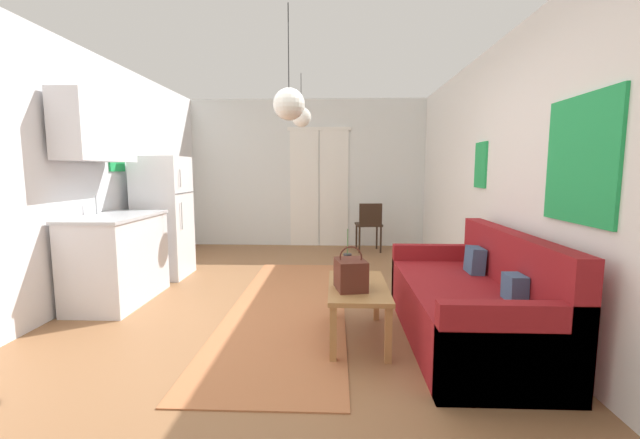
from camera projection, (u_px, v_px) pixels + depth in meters
ground_plane at (278, 329)px, 3.62m from camera, size 4.81×8.28×0.10m
wall_back at (308, 174)px, 7.31m from camera, size 4.41×0.13×2.64m
wall_right at (531, 177)px, 3.37m from camera, size 0.12×7.88×2.64m
wall_left at (34, 177)px, 3.54m from camera, size 0.12×7.88×2.64m
area_rug at (289, 306)px, 4.06m from camera, size 1.12×3.57×0.01m
couch at (474, 306)px, 3.24m from camera, size 0.89×1.92×0.89m
coffee_table at (358, 293)px, 3.27m from camera, size 0.47×0.92×0.45m
bamboo_vase at (347, 264)px, 3.53m from camera, size 0.07×0.07×0.42m
handbag at (351, 274)px, 3.13m from camera, size 0.27×0.31×0.34m
refrigerator at (164, 217)px, 5.18m from camera, size 0.60×0.63×1.55m
kitchen_counter at (113, 227)px, 4.15m from camera, size 0.63×1.13×2.12m
accent_chair at (369, 223)px, 6.78m from camera, size 0.46×0.44×0.83m
pendant_lamp_near at (289, 104)px, 3.14m from camera, size 0.25×0.25×0.88m
pendant_lamp_far at (301, 117)px, 5.32m from camera, size 0.26×0.26×0.70m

